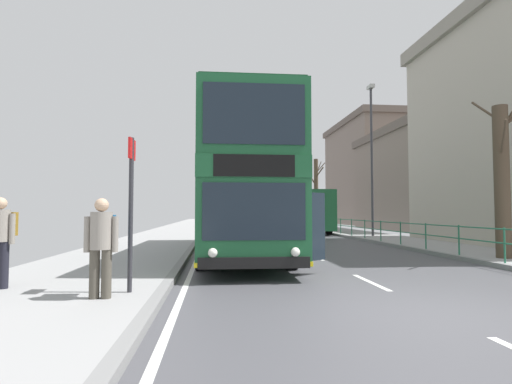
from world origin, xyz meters
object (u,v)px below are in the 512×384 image
(bus_stop_sign_near, at_px, (131,197))
(background_bus_far_lane, at_px, (301,211))
(pedestrian_with_backpack, at_px, (102,240))
(pedestrian_companion, at_px, (1,235))
(background_building_00, at_px, (394,173))
(street_lamp_far_side, at_px, (372,149))
(bare_tree_far_00, at_px, (316,192))
(background_building_02, at_px, (440,178))
(double_decker_bus_main, at_px, (241,187))
(bare_tree_far_01, at_px, (502,178))

(bus_stop_sign_near, bearing_deg, background_bus_far_lane, 70.62)
(pedestrian_with_backpack, height_order, pedestrian_companion, pedestrian_companion)
(bus_stop_sign_near, height_order, background_building_00, background_building_00)
(street_lamp_far_side, xyz_separation_m, background_building_00, (12.37, 23.66, 1.03))
(background_bus_far_lane, xyz_separation_m, background_building_00, (15.03, 16.51, 4.59))
(bare_tree_far_00, bearing_deg, background_building_00, 38.51)
(background_building_00, xyz_separation_m, background_building_02, (-3.18, -15.11, -1.91))
(double_decker_bus_main, distance_m, bare_tree_far_01, 8.23)
(bare_tree_far_00, bearing_deg, pedestrian_companion, -114.79)
(street_lamp_far_side, bearing_deg, background_building_00, 62.39)
(double_decker_bus_main, bearing_deg, background_building_02, 44.17)
(bare_tree_far_00, bearing_deg, bare_tree_far_01, -91.46)
(bare_tree_far_01, bearing_deg, bare_tree_far_00, 88.54)
(double_decker_bus_main, bearing_deg, bare_tree_far_00, 69.37)
(street_lamp_far_side, distance_m, background_building_02, 12.59)
(pedestrian_with_backpack, xyz_separation_m, background_building_00, (23.21, 39.17, 5.12))
(street_lamp_far_side, distance_m, bare_tree_far_00, 14.14)
(bus_stop_sign_near, relative_size, bare_tree_far_01, 0.52)
(background_bus_far_lane, height_order, pedestrian_companion, background_bus_far_lane)
(street_lamp_far_side, relative_size, bare_tree_far_01, 1.71)
(bare_tree_far_00, bearing_deg, double_decker_bus_main, -110.63)
(background_bus_far_lane, bearing_deg, double_decker_bus_main, -109.54)
(background_building_02, bearing_deg, bare_tree_far_00, 148.53)
(street_lamp_far_side, bearing_deg, bare_tree_far_00, 88.94)
(double_decker_bus_main, xyz_separation_m, bus_stop_sign_near, (-2.34, -6.79, -0.60))
(pedestrian_with_backpack, relative_size, street_lamp_far_side, 0.18)
(street_lamp_far_side, relative_size, background_building_00, 0.58)
(background_bus_far_lane, distance_m, pedestrian_companion, 23.94)
(pedestrian_with_backpack, relative_size, background_building_02, 0.10)
(double_decker_bus_main, bearing_deg, bus_stop_sign_near, -109.00)
(background_building_02, bearing_deg, background_building_00, 78.12)
(pedestrian_with_backpack, distance_m, background_building_00, 45.82)
(double_decker_bus_main, distance_m, bare_tree_far_00, 23.85)
(pedestrian_with_backpack, xyz_separation_m, bus_stop_sign_near, (0.36, 0.43, 0.72))
(pedestrian_companion, bearing_deg, pedestrian_with_backpack, -26.24)
(pedestrian_with_backpack, xyz_separation_m, background_building_02, (20.03, 24.06, 3.22))
(street_lamp_far_side, xyz_separation_m, bare_tree_far_00, (0.26, 14.02, -1.77))
(bare_tree_far_00, xyz_separation_m, bare_tree_far_01, (-0.64, -25.04, -0.84))
(street_lamp_far_side, relative_size, bare_tree_far_00, 1.40)
(pedestrian_companion, xyz_separation_m, background_building_02, (22.10, 23.04, 3.19))
(bus_stop_sign_near, height_order, background_building_02, background_building_02)
(background_building_02, bearing_deg, background_bus_far_lane, -173.25)
(background_bus_far_lane, height_order, background_building_00, background_building_00)
(background_building_00, distance_m, background_building_02, 15.56)
(background_bus_far_lane, xyz_separation_m, bare_tree_far_01, (2.28, -18.17, 0.95))
(bare_tree_far_00, distance_m, background_building_02, 10.52)
(bare_tree_far_00, relative_size, bare_tree_far_01, 1.22)
(bus_stop_sign_near, height_order, bare_tree_far_00, bare_tree_far_00)
(bus_stop_sign_near, bearing_deg, pedestrian_companion, 166.31)
(pedestrian_with_backpack, distance_m, bare_tree_far_00, 31.63)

